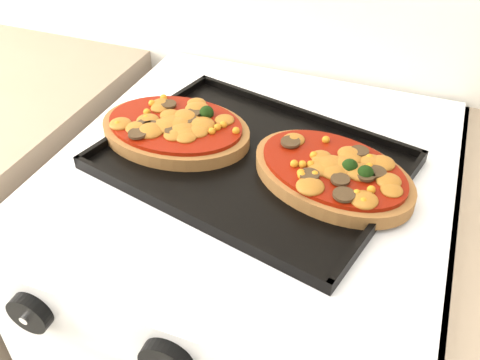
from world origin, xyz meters
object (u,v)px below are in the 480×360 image
at_px(baking_tray, 252,160).
at_px(pizza_right, 333,171).
at_px(pizza_left, 175,127).
at_px(stove, 252,337).

xyz_separation_m(baking_tray, pizza_right, (0.12, -0.01, 0.02)).
height_order(pizza_left, pizza_right, same).
height_order(stove, pizza_left, pizza_left).
bearing_deg(baking_tray, stove, 105.15).
xyz_separation_m(stove, pizza_right, (0.12, -0.02, 0.48)).
distance_m(stove, pizza_right, 0.50).
relative_size(stove, pizza_right, 3.75).
bearing_deg(stove, baking_tray, -88.47).
bearing_deg(baking_tray, pizza_right, 11.14).
height_order(baking_tray, pizza_right, pizza_right).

